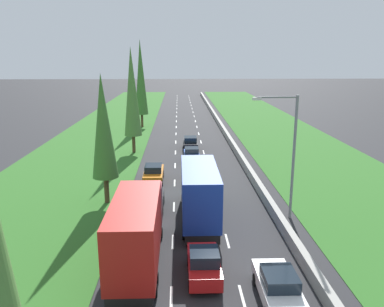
% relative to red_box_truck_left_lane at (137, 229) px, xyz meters
% --- Properties ---
extents(ground_plane, '(300.00, 300.00, 0.00)m').
position_rel_red_box_truck_left_lane_xyz_m(ground_plane, '(3.67, 41.76, -2.18)').
color(ground_plane, '#28282B').
rests_on(ground_plane, ground).
extents(grass_verge_left, '(14.00, 140.00, 0.04)m').
position_rel_red_box_truck_left_lane_xyz_m(grass_verge_left, '(-8.98, 41.76, -2.16)').
color(grass_verge_left, '#2D6623').
rests_on(grass_verge_left, ground).
extents(grass_verge_right, '(14.00, 140.00, 0.04)m').
position_rel_red_box_truck_left_lane_xyz_m(grass_verge_right, '(18.02, 41.76, -2.16)').
color(grass_verge_right, '#2D6623').
rests_on(grass_verge_right, ground).
extents(median_barrier, '(0.44, 120.00, 0.85)m').
position_rel_red_box_truck_left_lane_xyz_m(median_barrier, '(9.37, 41.76, -1.76)').
color(median_barrier, '#9E9B93').
rests_on(median_barrier, ground).
extents(lane_markings, '(3.64, 116.00, 0.01)m').
position_rel_red_box_truck_left_lane_xyz_m(lane_markings, '(3.67, 41.76, -2.18)').
color(lane_markings, white).
rests_on(lane_markings, ground).
extents(red_box_truck_left_lane, '(2.46, 9.40, 4.18)m').
position_rel_red_box_truck_left_lane_xyz_m(red_box_truck_left_lane, '(0.00, 0.00, 0.00)').
color(red_box_truck_left_lane, black).
rests_on(red_box_truck_left_lane, ground).
extents(white_sedan_right_lane, '(1.82, 4.50, 1.64)m').
position_rel_red_box_truck_left_lane_xyz_m(white_sedan_right_lane, '(7.07, -3.69, -1.37)').
color(white_sedan_right_lane, white).
rests_on(white_sedan_right_lane, ground).
extents(red_hatchback_centre_lane, '(1.74, 3.90, 1.72)m').
position_rel_red_box_truck_left_lane_xyz_m(red_hatchback_centre_lane, '(3.63, -1.50, -1.35)').
color(red_hatchback_centre_lane, red).
rests_on(red_hatchback_centre_lane, ground).
extents(black_hatchback_left_lane, '(1.74, 3.90, 1.72)m').
position_rel_red_box_truck_left_lane_xyz_m(black_hatchback_left_lane, '(0.27, 8.29, -1.35)').
color(black_hatchback_left_lane, black).
rests_on(black_hatchback_left_lane, ground).
extents(orange_sedan_left_lane, '(1.82, 4.50, 1.64)m').
position_rel_red_box_truck_left_lane_xyz_m(orange_sedan_left_lane, '(-0.07, 15.34, -1.37)').
color(orange_sedan_left_lane, orange).
rests_on(orange_sedan_left_lane, ground).
extents(blue_box_truck_centre_lane, '(2.46, 9.40, 4.18)m').
position_rel_red_box_truck_left_lane_xyz_m(blue_box_truck_centre_lane, '(3.76, 6.22, 0.00)').
color(blue_box_truck_centre_lane, black).
rests_on(blue_box_truck_centre_lane, ground).
extents(white_sedan_centre_lane, '(1.82, 4.50, 1.64)m').
position_rel_red_box_truck_left_lane_xyz_m(white_sedan_centre_lane, '(3.84, 14.69, -1.37)').
color(white_sedan_centre_lane, white).
rests_on(white_sedan_centre_lane, ground).
extents(blue_hatchback_centre_lane, '(1.74, 3.90, 1.72)m').
position_rel_red_box_truck_left_lane_xyz_m(blue_hatchback_centre_lane, '(3.76, 22.14, -1.35)').
color(blue_hatchback_centre_lane, '#1E47B7').
rests_on(blue_hatchback_centre_lane, ground).
extents(black_sedan_centre_lane, '(1.82, 4.50, 1.64)m').
position_rel_red_box_truck_left_lane_xyz_m(black_sedan_centre_lane, '(3.82, 28.49, -1.37)').
color(black_sedan_centre_lane, black).
rests_on(black_sedan_centre_lane, ground).
extents(poplar_tree_second, '(2.06, 2.06, 10.40)m').
position_rel_red_box_truck_left_lane_xyz_m(poplar_tree_second, '(-3.51, 9.86, 4.06)').
color(poplar_tree_second, '#4C3823').
rests_on(poplar_tree_second, ground).
extents(poplar_tree_third, '(2.12, 2.12, 12.78)m').
position_rel_red_box_truck_left_lane_xyz_m(poplar_tree_third, '(-3.21, 26.88, 5.26)').
color(poplar_tree_third, '#4C3823').
rests_on(poplar_tree_third, ground).
extents(poplar_tree_fourth, '(2.16, 2.16, 14.36)m').
position_rel_red_box_truck_left_lane_xyz_m(poplar_tree_fourth, '(-3.82, 44.99, 6.05)').
color(poplar_tree_fourth, '#4C3823').
rests_on(poplar_tree_fourth, ground).
extents(street_light_mast, '(3.20, 0.28, 9.00)m').
position_rel_red_box_truck_left_lane_xyz_m(street_light_mast, '(10.14, 6.36, 3.05)').
color(street_light_mast, gray).
rests_on(street_light_mast, ground).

